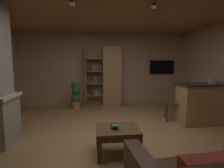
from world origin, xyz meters
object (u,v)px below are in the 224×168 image
table_book_0 (114,127)px  table_book_1 (114,125)px  potted_floor_plant (76,95)px  coffee_table (117,133)px  table_book_2 (115,126)px  dining_chair (177,101)px  tissue_box (212,81)px  wall_mounted_tv (162,67)px  kitchen_bar_counter (209,103)px  bookshelf_cabinet (109,77)px

table_book_0 → table_book_1: (0.01, 0.02, 0.02)m
potted_floor_plant → coffee_table: bearing=-72.4°
table_book_2 → dining_chair: 2.39m
tissue_box → table_book_2: (-2.50, -1.21, -0.56)m
wall_mounted_tv → kitchen_bar_counter: bearing=-82.1°
bookshelf_cabinet → table_book_2: bookshelf_cabinet is taller
potted_floor_plant → wall_mounted_tv: wall_mounted_tv is taller
table_book_1 → wall_mounted_tv: bearing=57.1°
kitchen_bar_counter → potted_floor_plant: bearing=152.8°
tissue_box → table_book_1: size_ratio=1.00×
table_book_1 → dining_chair: 2.32m
kitchen_bar_counter → wall_mounted_tv: size_ratio=1.72×
tissue_box → wall_mounted_tv: (-0.31, 2.29, 0.30)m
table_book_1 → wall_mounted_tv: wall_mounted_tv is taller
table_book_1 → potted_floor_plant: 3.02m
tissue_box → table_book_2: bearing=-154.2°
bookshelf_cabinet → table_book_2: bearing=-94.0°
coffee_table → table_book_1: (-0.05, 0.06, 0.12)m
table_book_1 → potted_floor_plant: bearing=107.0°
kitchen_bar_counter → bookshelf_cabinet: bearing=138.1°
tissue_box → table_book_1: tissue_box is taller
coffee_table → potted_floor_plant: size_ratio=0.77×
dining_chair → potted_floor_plant: dining_chair is taller
potted_floor_plant → bookshelf_cabinet: bearing=14.7°
tissue_box → coffee_table: 2.81m
tissue_box → table_book_0: size_ratio=0.99×
dining_chair → potted_floor_plant: size_ratio=1.03×
coffee_table → table_book_1: table_book_1 is taller
coffee_table → table_book_1: bearing=128.6°
tissue_box → dining_chair: bearing=154.0°
coffee_table → table_book_1: 0.14m
dining_chair → potted_floor_plant: bearing=151.8°
table_book_0 → wall_mounted_tv: wall_mounted_tv is taller
bookshelf_cabinet → dining_chair: size_ratio=2.23×
kitchen_bar_counter → wall_mounted_tv: wall_mounted_tv is taller
dining_chair → table_book_1: bearing=-141.8°
bookshelf_cabinet → potted_floor_plant: size_ratio=2.28×
tissue_box → wall_mounted_tv: bearing=97.6°
kitchen_bar_counter → table_book_2: kitchen_bar_counter is taller
bookshelf_cabinet → potted_floor_plant: 1.28m
kitchen_bar_counter → wall_mounted_tv: (-0.31, 2.25, 0.85)m
table_book_1 → wall_mounted_tv: (2.20, 3.40, 0.89)m
tissue_box → coffee_table: size_ratio=0.17×
tissue_box → wall_mounted_tv: size_ratio=0.13×
table_book_0 → potted_floor_plant: (-0.88, 2.91, 0.02)m
bookshelf_cabinet → dining_chair: (1.59, -1.75, -0.49)m
bookshelf_cabinet → potted_floor_plant: bookshelf_cabinet is taller
kitchen_bar_counter → table_book_2: 2.80m
table_book_1 → bookshelf_cabinet: bearing=85.8°
table_book_0 → tissue_box: bearing=24.1°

